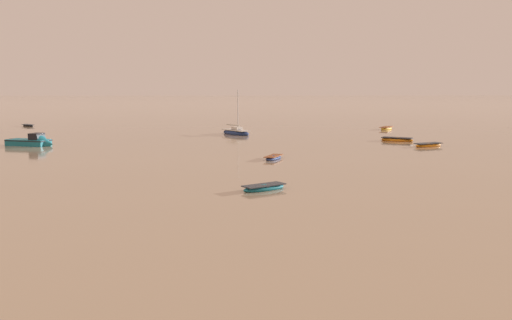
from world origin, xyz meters
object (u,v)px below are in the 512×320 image
sailboat_moored_0 (236,132)px  rowboat_moored_1 (28,126)px  rowboat_moored_7 (386,128)px  rowboat_moored_6 (397,140)px  rowboat_moored_8 (264,188)px  rowboat_moored_3 (428,145)px  rowboat_moored_5 (274,158)px  motorboat_moored_1 (35,143)px

sailboat_moored_0 → rowboat_moored_1: size_ratio=2.29×
rowboat_moored_1 → rowboat_moored_7: 68.26m
rowboat_moored_1 → sailboat_moored_0: bearing=18.4°
sailboat_moored_0 → rowboat_moored_1: 44.62m
rowboat_moored_6 → rowboat_moored_8: (-20.42, -36.23, -0.04)m
rowboat_moored_1 → rowboat_moored_3: rowboat_moored_3 is taller
sailboat_moored_0 → rowboat_moored_7: sailboat_moored_0 is taller
rowboat_moored_1 → rowboat_moored_3: bearing=13.7°
rowboat_moored_6 → rowboat_moored_5: bearing=-104.0°
sailboat_moored_0 → rowboat_moored_1: sailboat_moored_0 is taller
motorboat_moored_1 → rowboat_moored_8: motorboat_moored_1 is taller
sailboat_moored_0 → rowboat_moored_1: (-40.59, 18.55, -0.18)m
rowboat_moored_5 → motorboat_moored_1: bearing=-91.6°
sailboat_moored_0 → rowboat_moored_3: sailboat_moored_0 is taller
rowboat_moored_1 → rowboat_moored_5: bearing=-4.3°
rowboat_moored_5 → rowboat_moored_6: (18.71, 18.80, 0.05)m
rowboat_moored_5 → rowboat_moored_6: bearing=157.9°
rowboat_moored_6 → rowboat_moored_7: rowboat_moored_6 is taller
rowboat_moored_5 → rowboat_moored_8: 17.51m
rowboat_moored_6 → rowboat_moored_7: bearing=110.2°
sailboat_moored_0 → rowboat_moored_8: bearing=-31.0°
rowboat_moored_1 → rowboat_moored_8: 79.03m
sailboat_moored_0 → motorboat_moored_1: 30.85m
motorboat_moored_1 → sailboat_moored_0: bearing=49.4°
rowboat_moored_5 → motorboat_moored_1: motorboat_moored_1 is taller
rowboat_moored_3 → rowboat_moored_7: (1.82, 27.74, 0.01)m
rowboat_moored_7 → rowboat_moored_8: size_ratio=1.22×
motorboat_moored_1 → rowboat_moored_1: bearing=130.1°
rowboat_moored_3 → motorboat_moored_1: bearing=153.0°
rowboat_moored_6 → rowboat_moored_8: 41.59m
rowboat_moored_1 → rowboat_moored_5: 66.30m
rowboat_moored_3 → rowboat_moored_5: rowboat_moored_3 is taller
motorboat_moored_1 → rowboat_moored_3: bearing=15.3°
rowboat_moored_5 → rowboat_moored_8: bearing=17.2°
sailboat_moored_0 → rowboat_moored_8: 47.65m
motorboat_moored_1 → rowboat_moored_8: bearing=-29.6°
rowboat_moored_7 → motorboat_moored_1: 59.12m
sailboat_moored_0 → rowboat_moored_5: (4.42, -30.14, -0.18)m
rowboat_moored_8 → rowboat_moored_5: bearing=50.5°
rowboat_moored_1 → rowboat_moored_7: (67.64, -9.18, 0.04)m
rowboat_moored_1 → rowboat_moored_6: rowboat_moored_6 is taller
rowboat_moored_6 → motorboat_moored_1: 49.61m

